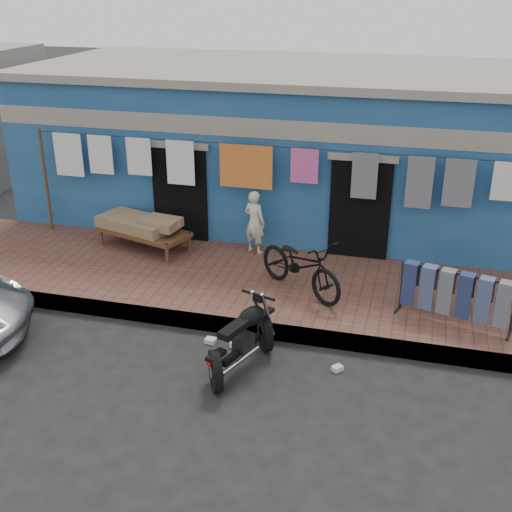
{
  "coord_description": "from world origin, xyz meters",
  "views": [
    {
      "loc": [
        2.33,
        -6.7,
        5.1
      ],
      "look_at": [
        0.0,
        2.0,
        1.15
      ],
      "focal_mm": 45.0,
      "sensor_mm": 36.0,
      "label": 1
    }
  ],
  "objects_px": {
    "seated_person": "(255,222)",
    "jeans_rack": "(455,296)",
    "motorcycle": "(241,338)",
    "charpoy": "(144,233)",
    "bicycle": "(301,259)"
  },
  "relations": [
    {
      "from": "bicycle",
      "to": "jeans_rack",
      "type": "relative_size",
      "value": 1.02
    },
    {
      "from": "seated_person",
      "to": "jeans_rack",
      "type": "relative_size",
      "value": 0.68
    },
    {
      "from": "charpoy",
      "to": "seated_person",
      "type": "bearing_deg",
      "value": 9.73
    },
    {
      "from": "seated_person",
      "to": "jeans_rack",
      "type": "distance_m",
      "value": 4.05
    },
    {
      "from": "motorcycle",
      "to": "bicycle",
      "type": "bearing_deg",
      "value": 97.25
    },
    {
      "from": "charpoy",
      "to": "jeans_rack",
      "type": "xyz_separation_m",
      "value": [
        5.72,
        -1.44,
        0.11
      ]
    },
    {
      "from": "motorcycle",
      "to": "jeans_rack",
      "type": "bearing_deg",
      "value": 49.34
    },
    {
      "from": "bicycle",
      "to": "charpoy",
      "type": "relative_size",
      "value": 0.9
    },
    {
      "from": "motorcycle",
      "to": "charpoy",
      "type": "bearing_deg",
      "value": 150.57
    },
    {
      "from": "motorcycle",
      "to": "jeans_rack",
      "type": "height_order",
      "value": "jeans_rack"
    },
    {
      "from": "bicycle",
      "to": "charpoy",
      "type": "distance_m",
      "value": 3.45
    },
    {
      "from": "motorcycle",
      "to": "charpoy",
      "type": "distance_m",
      "value": 4.26
    },
    {
      "from": "motorcycle",
      "to": "seated_person",
      "type": "bearing_deg",
      "value": 120.58
    },
    {
      "from": "charpoy",
      "to": "motorcycle",
      "type": "bearing_deg",
      "value": -47.79
    },
    {
      "from": "seated_person",
      "to": "jeans_rack",
      "type": "bearing_deg",
      "value": 174.79
    }
  ]
}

